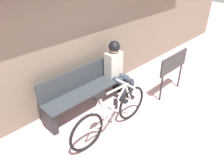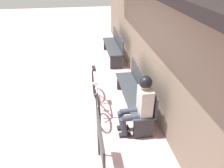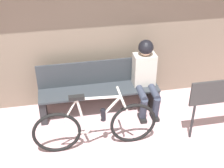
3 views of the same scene
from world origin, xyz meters
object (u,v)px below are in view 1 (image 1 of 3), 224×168
object	(u,v)px
park_bench_near	(87,90)
person_seated	(117,66)
bicycle	(111,115)
signboard	(174,65)

from	to	relation	value
park_bench_near	person_seated	xyz separation A→B (m)	(0.72, -0.11, 0.28)
bicycle	park_bench_near	bearing A→B (deg)	78.38
park_bench_near	signboard	xyz separation A→B (m)	(1.56, -0.91, 0.29)
person_seated	bicycle	bearing A→B (deg)	-140.87
bicycle	person_seated	size ratio (longest dim) A/B	1.42
signboard	bicycle	bearing A→B (deg)	177.57
park_bench_near	bicycle	xyz separation A→B (m)	(-0.17, -0.83, -0.04)
park_bench_near	person_seated	world-z (taller)	person_seated
signboard	park_bench_near	bearing A→B (deg)	149.86
person_seated	signboard	size ratio (longest dim) A/B	1.29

